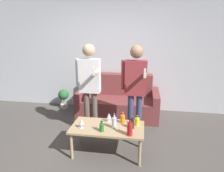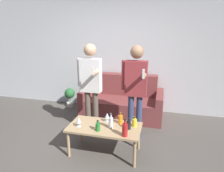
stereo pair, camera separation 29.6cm
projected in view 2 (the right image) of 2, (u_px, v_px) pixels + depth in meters
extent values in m
plane|color=#514C47|center=(80.00, 159.00, 2.99)|extent=(16.00, 16.00, 0.00)
cube|color=silver|center=(115.00, 52.00, 4.63)|extent=(8.00, 0.06, 2.70)
cube|color=brown|center=(121.00, 109.00, 4.31)|extent=(1.46, 0.61, 0.41)
cube|color=brown|center=(125.00, 93.00, 4.63)|extent=(1.46, 0.24, 0.89)
cube|color=brown|center=(88.00, 100.00, 4.58)|extent=(0.14, 0.84, 0.59)
cube|color=brown|center=(159.00, 107.00, 4.20)|extent=(0.14, 0.84, 0.59)
cube|color=tan|center=(105.00, 127.00, 3.03)|extent=(1.10, 0.56, 0.03)
cylinder|color=tan|center=(68.00, 144.00, 2.99)|extent=(0.04, 0.04, 0.42)
cylinder|color=tan|center=(135.00, 154.00, 2.75)|extent=(0.04, 0.04, 0.42)
cylinder|color=tan|center=(81.00, 130.00, 3.42)|extent=(0.04, 0.04, 0.42)
cylinder|color=tan|center=(139.00, 137.00, 3.19)|extent=(0.04, 0.04, 0.42)
cylinder|color=black|center=(129.00, 125.00, 2.93)|extent=(0.07, 0.07, 0.12)
cylinder|color=black|center=(129.00, 120.00, 2.91)|extent=(0.03, 0.03, 0.05)
cylinder|color=black|center=(129.00, 119.00, 2.90)|extent=(0.03, 0.03, 0.01)
cylinder|color=silver|center=(111.00, 123.00, 2.95)|extent=(0.07, 0.07, 0.17)
cylinder|color=silver|center=(111.00, 116.00, 2.91)|extent=(0.02, 0.02, 0.07)
cylinder|color=black|center=(111.00, 114.00, 2.91)|extent=(0.03, 0.03, 0.01)
cylinder|color=#B21E1E|center=(125.00, 130.00, 2.72)|extent=(0.08, 0.08, 0.18)
cylinder|color=#B21E1E|center=(125.00, 122.00, 2.69)|extent=(0.03, 0.03, 0.07)
cylinder|color=black|center=(125.00, 120.00, 2.68)|extent=(0.03, 0.03, 0.01)
cylinder|color=#23752D|center=(98.00, 127.00, 2.88)|extent=(0.07, 0.07, 0.12)
cylinder|color=#23752D|center=(98.00, 122.00, 2.86)|extent=(0.03, 0.03, 0.05)
cylinder|color=black|center=(98.00, 121.00, 2.85)|extent=(0.03, 0.03, 0.01)
cylinder|color=orange|center=(121.00, 119.00, 3.10)|extent=(0.07, 0.07, 0.13)
cylinder|color=orange|center=(121.00, 114.00, 3.08)|extent=(0.03, 0.03, 0.05)
cylinder|color=black|center=(121.00, 113.00, 3.07)|extent=(0.03, 0.03, 0.01)
cylinder|color=yellow|center=(134.00, 123.00, 3.01)|extent=(0.07, 0.07, 0.12)
cylinder|color=yellow|center=(135.00, 118.00, 2.99)|extent=(0.03, 0.03, 0.05)
cylinder|color=black|center=(135.00, 117.00, 2.98)|extent=(0.03, 0.03, 0.01)
cylinder|color=silver|center=(107.00, 121.00, 3.18)|extent=(0.07, 0.07, 0.01)
cylinder|color=silver|center=(107.00, 120.00, 3.17)|extent=(0.01, 0.01, 0.06)
cone|color=silver|center=(107.00, 115.00, 3.15)|extent=(0.08, 0.08, 0.08)
cylinder|color=silver|center=(79.00, 126.00, 3.02)|extent=(0.07, 0.07, 0.01)
cylinder|color=silver|center=(79.00, 124.00, 3.01)|extent=(0.01, 0.01, 0.06)
cone|color=silver|center=(79.00, 120.00, 2.99)|extent=(0.07, 0.07, 0.08)
cylinder|color=brown|center=(88.00, 111.00, 3.71)|extent=(0.10, 0.10, 0.79)
cylinder|color=brown|center=(96.00, 112.00, 3.68)|extent=(0.10, 0.10, 0.79)
cube|color=white|center=(91.00, 75.00, 3.50)|extent=(0.37, 0.16, 0.59)
sphere|color=tan|center=(90.00, 50.00, 3.38)|extent=(0.22, 0.22, 0.22)
cylinder|color=white|center=(79.00, 72.00, 3.54)|extent=(0.07, 0.07, 0.51)
cylinder|color=tan|center=(96.00, 72.00, 3.32)|extent=(0.07, 0.26, 0.07)
cube|color=white|center=(93.00, 71.00, 3.16)|extent=(0.03, 0.03, 0.14)
cylinder|color=navy|center=(131.00, 116.00, 3.51)|extent=(0.10, 0.10, 0.79)
cylinder|color=navy|center=(139.00, 117.00, 3.47)|extent=(0.10, 0.10, 0.79)
cube|color=#933338|center=(136.00, 79.00, 3.30)|extent=(0.36, 0.16, 0.59)
sphere|color=#9E7556|center=(137.00, 52.00, 3.18)|extent=(0.22, 0.22, 0.22)
cylinder|color=#933338|center=(123.00, 75.00, 3.34)|extent=(0.07, 0.07, 0.50)
cylinder|color=#9E7556|center=(144.00, 75.00, 3.12)|extent=(0.07, 0.26, 0.07)
cube|color=white|center=(144.00, 74.00, 2.96)|extent=(0.03, 0.03, 0.14)
cylinder|color=silver|center=(70.00, 104.00, 5.00)|extent=(0.18, 0.18, 0.11)
cylinder|color=#476B38|center=(70.00, 100.00, 4.97)|extent=(0.02, 0.02, 0.15)
sphere|color=#286633|center=(70.00, 93.00, 4.92)|extent=(0.25, 0.25, 0.25)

